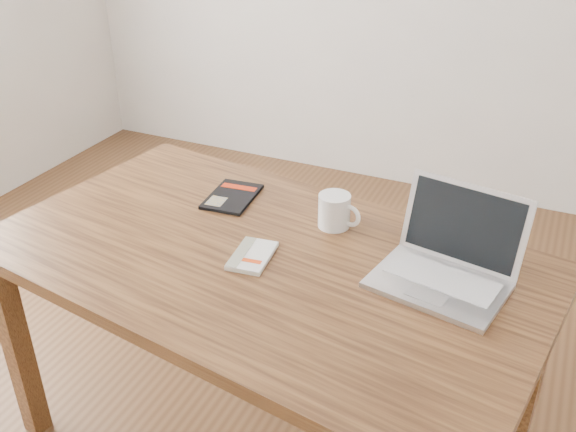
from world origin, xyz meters
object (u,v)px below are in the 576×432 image
at_px(coffee_mug, 335,211).
at_px(white_guidebook, 252,256).
at_px(desk, 263,280).
at_px(laptop, 447,263).
at_px(black_guidebook, 232,197).

bearing_deg(coffee_mug, white_guidebook, -108.12).
relative_size(desk, laptop, 4.39).
bearing_deg(white_guidebook, coffee_mug, 53.70).
distance_m(desk, white_guidebook, 0.10).
height_order(black_guidebook, laptop, laptop).
distance_m(white_guidebook, black_guidebook, 0.36).
height_order(white_guidebook, black_guidebook, white_guidebook).
bearing_deg(coffee_mug, black_guidebook, -173.49).
distance_m(desk, coffee_mug, 0.29).
xyz_separation_m(black_guidebook, laptop, (0.72, -0.16, 0.04)).
height_order(desk, white_guidebook, white_guidebook).
bearing_deg(black_guidebook, coffee_mug, -10.51).
distance_m(laptop, coffee_mug, 0.38).
height_order(desk, laptop, laptop).
xyz_separation_m(laptop, coffee_mug, (-0.36, 0.13, 0.00)).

